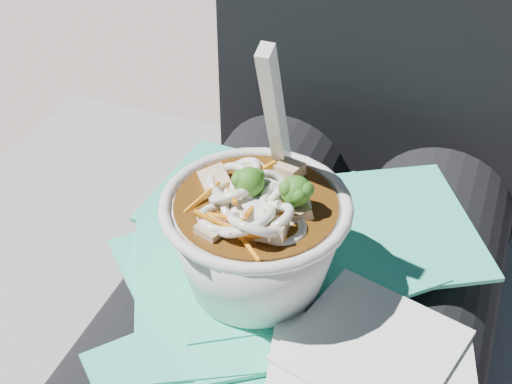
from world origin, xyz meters
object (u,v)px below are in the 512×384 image
(person_body, at_px, (326,250))
(udon_bowl, at_px, (256,232))
(lap, at_px, (295,336))
(plastic_bag, at_px, (275,265))

(person_body, bearing_deg, udon_bowl, -101.45)
(lap, distance_m, plastic_bag, 0.09)
(udon_bowl, bearing_deg, plastic_bag, 78.58)
(lap, xyz_separation_m, udon_bowl, (-0.03, -0.03, 0.14))
(person_body, height_order, udon_bowl, person_body)
(lap, bearing_deg, person_body, 90.00)
(lap, xyz_separation_m, person_body, (0.00, 0.09, 0.02))
(lap, xyz_separation_m, plastic_bag, (-0.02, -0.00, 0.08))
(lap, height_order, person_body, person_body)
(plastic_bag, height_order, udon_bowl, udon_bowl)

